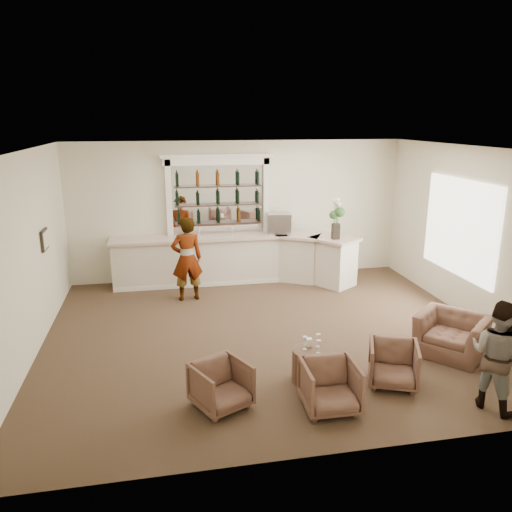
% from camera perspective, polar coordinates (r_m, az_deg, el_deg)
% --- Properties ---
extents(ground, '(8.00, 8.00, 0.00)m').
position_cam_1_polar(ground, '(9.26, 1.57, -8.72)').
color(ground, '#4E3427').
rests_on(ground, ground).
extents(room_shell, '(8.04, 7.02, 3.32)m').
position_cam_1_polar(room_shell, '(9.29, 1.71, 6.45)').
color(room_shell, beige).
rests_on(room_shell, ground).
extents(bar_counter, '(5.72, 1.80, 1.14)m').
position_cam_1_polar(bar_counter, '(11.81, -2.33, -0.37)').
color(bar_counter, beige).
rests_on(bar_counter, ground).
extents(back_bar_alcove, '(2.64, 0.25, 3.00)m').
position_cam_1_polar(back_bar_alcove, '(11.86, -4.33, 6.88)').
color(back_bar_alcove, white).
rests_on(back_bar_alcove, ground).
extents(cocktail_table, '(0.61, 0.61, 0.50)m').
position_cam_1_polar(cocktail_table, '(7.64, 6.48, -12.29)').
color(cocktail_table, '#503222').
rests_on(cocktail_table, ground).
extents(sommelier, '(0.71, 0.52, 1.82)m').
position_cam_1_polar(sommelier, '(10.70, -7.90, -0.33)').
color(sommelier, gray).
rests_on(sommelier, ground).
extents(guest, '(0.85, 0.92, 1.53)m').
position_cam_1_polar(guest, '(7.46, 25.87, -10.15)').
color(guest, gray).
rests_on(guest, ground).
extents(armchair_left, '(0.92, 0.93, 0.64)m').
position_cam_1_polar(armchair_left, '(6.96, -4.02, -14.54)').
color(armchair_left, brown).
rests_on(armchair_left, ground).
extents(armchair_center, '(0.74, 0.76, 0.68)m').
position_cam_1_polar(armchair_center, '(6.96, 8.46, -14.52)').
color(armchair_center, brown).
rests_on(armchair_center, ground).
extents(armchair_right, '(0.91, 0.92, 0.64)m').
position_cam_1_polar(armchair_right, '(7.73, 15.41, -11.83)').
color(armchair_right, brown).
rests_on(armchair_right, ground).
extents(armchair_far, '(1.39, 1.40, 0.69)m').
position_cam_1_polar(armchair_far, '(8.94, 21.45, -8.40)').
color(armchair_far, brown).
rests_on(armchair_far, ground).
extents(espresso_machine, '(0.61, 0.54, 0.48)m').
position_cam_1_polar(espresso_machine, '(11.91, 2.63, 3.76)').
color(espresso_machine, '#ABAAAF').
rests_on(espresso_machine, bar_counter).
extents(flower_vase, '(0.25, 0.25, 0.94)m').
position_cam_1_polar(flower_vase, '(11.42, 9.16, 4.54)').
color(flower_vase, black).
rests_on(flower_vase, bar_counter).
extents(wine_glass_bar_left, '(0.07, 0.07, 0.21)m').
position_cam_1_polar(wine_glass_bar_left, '(11.69, -2.72, 2.85)').
color(wine_glass_bar_left, white).
rests_on(wine_glass_bar_left, bar_counter).
extents(wine_glass_bar_right, '(0.07, 0.07, 0.21)m').
position_cam_1_polar(wine_glass_bar_right, '(11.65, -6.48, 2.72)').
color(wine_glass_bar_right, white).
rests_on(wine_glass_bar_right, bar_counter).
extents(wine_glass_tbl_a, '(0.07, 0.07, 0.21)m').
position_cam_1_polar(wine_glass_tbl_a, '(7.47, 5.60, -9.88)').
color(wine_glass_tbl_a, white).
rests_on(wine_glass_tbl_a, cocktail_table).
extents(wine_glass_tbl_b, '(0.07, 0.07, 0.21)m').
position_cam_1_polar(wine_glass_tbl_b, '(7.58, 7.11, -9.56)').
color(wine_glass_tbl_b, white).
rests_on(wine_glass_tbl_b, cocktail_table).
extents(wine_glass_tbl_c, '(0.07, 0.07, 0.21)m').
position_cam_1_polar(wine_glass_tbl_c, '(7.38, 7.17, -10.27)').
color(wine_glass_tbl_c, white).
rests_on(wine_glass_tbl_c, cocktail_table).
extents(napkin_holder, '(0.08, 0.08, 0.12)m').
position_cam_1_polar(napkin_holder, '(7.61, 6.09, -9.77)').
color(napkin_holder, white).
rests_on(napkin_holder, cocktail_table).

